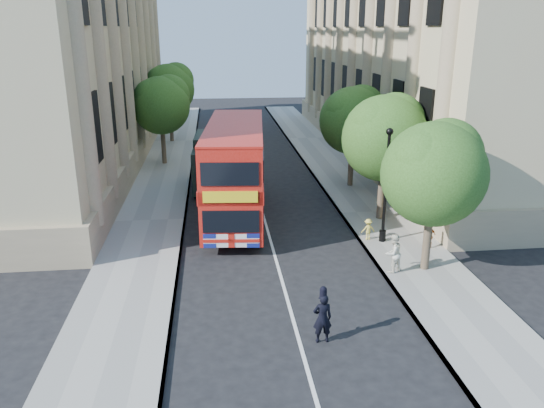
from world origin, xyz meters
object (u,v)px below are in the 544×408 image
object	(u,v)px
woman_pedestrian	(393,253)
double_decker_bus	(235,169)
box_van	(215,164)
police_constable	(322,318)
lamp_post	(386,190)

from	to	relation	value
woman_pedestrian	double_decker_bus	bearing A→B (deg)	-77.97
double_decker_bus	woman_pedestrian	world-z (taller)	double_decker_bus
woman_pedestrian	box_van	bearing A→B (deg)	-88.07
double_decker_bus	box_van	world-z (taller)	double_decker_bus
police_constable	woman_pedestrian	xyz separation A→B (m)	(3.71, 4.37, 0.09)
box_van	police_constable	world-z (taller)	box_van
lamp_post	box_van	distance (m)	12.15
box_van	police_constable	xyz separation A→B (m)	(3.14, -17.09, -0.75)
lamp_post	woman_pedestrian	xyz separation A→B (m)	(-0.60, -3.15, -1.60)
double_decker_bus	woman_pedestrian	xyz separation A→B (m)	(5.80, -7.32, -1.70)
box_van	woman_pedestrian	world-z (taller)	box_van
lamp_post	double_decker_bus	bearing A→B (deg)	146.92
box_van	woman_pedestrian	size ratio (longest dim) A/B	3.63
police_constable	woman_pedestrian	world-z (taller)	woman_pedestrian
lamp_post	police_constable	distance (m)	8.83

